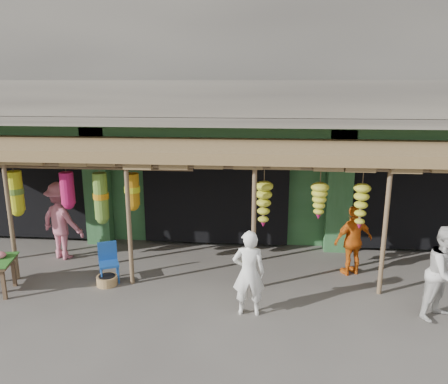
# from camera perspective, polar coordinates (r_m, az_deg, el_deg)

# --- Properties ---
(ground) EXTENTS (80.00, 80.00, 0.00)m
(ground) POSITION_cam_1_polar(r_m,az_deg,el_deg) (9.35, -2.47, -11.64)
(ground) COLOR #514C47
(ground) RESTS_ON ground
(building) EXTENTS (16.40, 6.80, 7.00)m
(building) POSITION_cam_1_polar(r_m,az_deg,el_deg) (13.26, 0.17, 11.23)
(building) COLOR gray
(building) RESTS_ON ground
(awning) EXTENTS (14.00, 2.70, 2.79)m
(awning) POSITION_cam_1_polar(r_m,az_deg,el_deg) (9.34, -2.79, 4.99)
(awning) COLOR brown
(awning) RESTS_ON ground
(blue_chair) EXTENTS (0.52, 0.52, 0.82)m
(blue_chair) POSITION_cam_1_polar(r_m,az_deg,el_deg) (9.55, -14.87, -8.53)
(blue_chair) COLOR #184AA2
(blue_chair) RESTS_ON ground
(basket_right) EXTENTS (0.49, 0.49, 0.19)m
(basket_right) POSITION_cam_1_polar(r_m,az_deg,el_deg) (9.49, -15.03, -11.09)
(basket_right) COLOR #906543
(basket_right) RESTS_ON ground
(person_front) EXTENTS (0.59, 0.40, 1.58)m
(person_front) POSITION_cam_1_polar(r_m,az_deg,el_deg) (7.86, 3.25, -10.52)
(person_front) COLOR white
(person_front) RESTS_ON ground
(person_right) EXTENTS (1.04, 1.01, 1.69)m
(person_right) POSITION_cam_1_polar(r_m,az_deg,el_deg) (8.61, 26.94, -9.45)
(person_right) COLOR silver
(person_right) RESTS_ON ground
(person_vendor) EXTENTS (0.97, 0.69, 1.53)m
(person_vendor) POSITION_cam_1_polar(r_m,az_deg,el_deg) (9.81, 16.53, -6.09)
(person_vendor) COLOR orange
(person_vendor) RESTS_ON ground
(person_shopper) EXTENTS (1.36, 1.08, 1.84)m
(person_shopper) POSITION_cam_1_polar(r_m,az_deg,el_deg) (10.89, -20.41, -3.52)
(person_shopper) COLOR #C96A7E
(person_shopper) RESTS_ON ground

